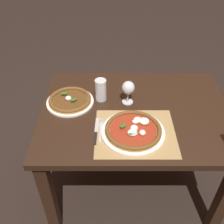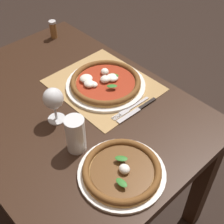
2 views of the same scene
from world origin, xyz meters
The scene contains 10 objects.
ground_plane centered at (0.00, 0.00, 0.00)m, with size 24.00×24.00×0.00m, color black.
dining_table centered at (0.00, 0.00, 0.63)m, with size 1.18×0.87×0.74m.
paper_placemat centered at (-0.02, -0.20, 0.74)m, with size 0.45×0.39×0.00m, color #A88451.
pizza_near centered at (-0.03, -0.20, 0.76)m, with size 0.36×0.36×0.05m.
pizza_far centered at (-0.42, 0.08, 0.76)m, with size 0.30×0.30×0.05m.
wine_glass centered at (-0.05, 0.08, 0.85)m, with size 0.08×0.08×0.16m.
pint_glass centered at (-0.22, 0.11, 0.81)m, with size 0.07×0.07×0.15m.
fork centered at (-0.21, -0.18, 0.75)m, with size 0.03×0.20×0.00m.
knife centered at (-0.24, -0.19, 0.75)m, with size 0.02×0.22×0.01m.
pepper_shaker centered at (0.48, -0.28, 0.79)m, with size 0.04×0.04×0.10m.
Camera 2 is at (-0.84, 0.52, 1.63)m, focal length 50.00 mm.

